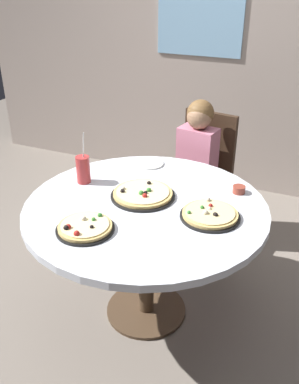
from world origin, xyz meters
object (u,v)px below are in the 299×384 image
(dining_table, at_px, (146,219))
(soda_cup, at_px, (83,169))
(chair_wooden, at_px, (202,170))
(diner_child, at_px, (191,185))
(pizza_pepperoni, at_px, (85,227))
(pizza_veggie, at_px, (143,194))
(pizza_cheese, at_px, (210,214))
(plate_small, at_px, (149,163))
(sauce_bowl, at_px, (239,189))

(dining_table, bearing_deg, soda_cup, 167.99)
(dining_table, distance_m, chair_wooden, 0.99)
(diner_child, bearing_deg, pizza_pepperoni, -97.45)
(pizza_veggie, bearing_deg, diner_child, 86.99)
(dining_table, relative_size, pizza_pepperoni, 4.59)
(dining_table, distance_m, pizza_cheese, 0.36)
(chair_wooden, height_order, pizza_cheese, chair_wooden)
(pizza_pepperoni, bearing_deg, plate_small, 92.09)
(diner_child, bearing_deg, dining_table, -89.16)
(pizza_pepperoni, distance_m, sauce_bowl, 0.89)
(chair_wooden, relative_size, sauce_bowl, 13.57)
(dining_table, xyz_separation_m, pizza_veggie, (-0.05, 0.07, 0.11))
(chair_wooden, distance_m, pizza_pepperoni, 1.36)
(pizza_veggie, height_order, sauce_bowl, pizza_veggie)
(dining_table, bearing_deg, plate_small, 111.82)
(pizza_pepperoni, bearing_deg, soda_cup, 122.28)
(dining_table, height_order, pizza_cheese, pizza_cheese)
(soda_cup, bearing_deg, pizza_cheese, -5.83)
(dining_table, relative_size, diner_child, 1.20)
(diner_child, xyz_separation_m, pizza_cheese, (0.36, -0.79, 0.28))
(diner_child, relative_size, plate_small, 6.01)
(pizza_cheese, xyz_separation_m, sauce_bowl, (0.07, 0.32, 0.00))
(pizza_cheese, height_order, plate_small, pizza_cheese)
(dining_table, distance_m, soda_cup, 0.48)
(sauce_bowl, height_order, plate_small, sauce_bowl)
(pizza_veggie, relative_size, plate_small, 1.96)
(chair_wooden, xyz_separation_m, soda_cup, (-0.45, -0.89, 0.30))
(pizza_cheese, xyz_separation_m, plate_small, (-0.54, 0.47, -0.01))
(dining_table, height_order, pizza_veggie, pizza_veggie)
(chair_wooden, xyz_separation_m, pizza_pepperoni, (-0.18, -1.33, 0.24))
(soda_cup, distance_m, plate_small, 0.46)
(pizza_veggie, height_order, pizza_pepperoni, same)
(pizza_veggie, distance_m, plate_small, 0.43)
(chair_wooden, xyz_separation_m, pizza_veggie, (-0.06, -0.91, 0.24))
(dining_table, relative_size, chair_wooden, 1.36)
(diner_child, xyz_separation_m, pizza_pepperoni, (-0.15, -1.15, 0.28))
(chair_wooden, bearing_deg, dining_table, -90.82)
(pizza_veggie, distance_m, sauce_bowl, 0.54)
(plate_small, bearing_deg, dining_table, -68.18)
(chair_wooden, distance_m, soda_cup, 1.04)
(diner_child, bearing_deg, sauce_bowl, -47.57)
(soda_cup, xyz_separation_m, sauce_bowl, (0.86, 0.24, -0.06))
(dining_table, relative_size, plate_small, 7.19)
(plate_small, bearing_deg, chair_wooden, 67.80)
(chair_wooden, bearing_deg, plate_small, -112.20)
(pizza_cheese, height_order, sauce_bowl, pizza_cheese)
(soda_cup, bearing_deg, pizza_veggie, -3.22)
(chair_wooden, distance_m, plate_small, 0.59)
(soda_cup, distance_m, sauce_bowl, 0.89)
(diner_child, xyz_separation_m, pizza_veggie, (-0.04, -0.73, 0.28))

